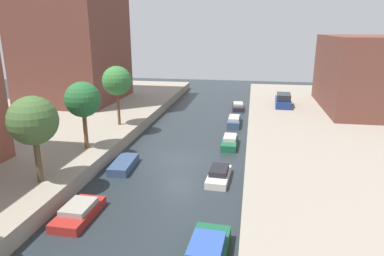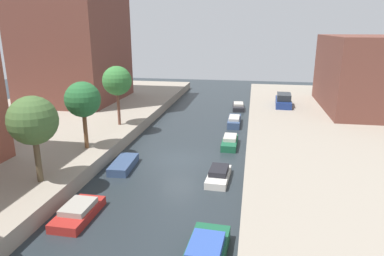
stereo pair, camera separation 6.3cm
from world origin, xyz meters
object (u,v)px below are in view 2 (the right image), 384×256
object	(u,v)px
street_tree_2	(83,100)
moored_boat_left_1	(78,212)
street_tree_1	(33,121)
moored_boat_right_1	(206,252)
parked_car	(283,101)
moored_boat_right_3	(230,142)
moored_boat_right_4	(234,121)
moored_boat_right_5	(238,107)
moored_boat_left_2	(124,164)
moored_boat_right_2	(219,175)
street_tree_3	(117,81)
low_block_right	(373,73)
apartment_tower_far	(72,19)

from	to	relation	value
street_tree_2	moored_boat_left_1	world-z (taller)	street_tree_2
street_tree_1	moored_boat_right_1	world-z (taller)	street_tree_1
moored_boat_left_1	parked_car	bearing A→B (deg)	64.12
parked_car	moored_boat_right_1	world-z (taller)	parked_car
moored_boat_right_3	moored_boat_right_4	xyz separation A→B (m)	(-0.03, 6.84, 0.04)
moored_boat_right_5	moored_boat_right_3	bearing A→B (deg)	-90.18
moored_boat_left_2	moored_boat_right_2	distance (m)	6.94
moored_boat_left_2	moored_boat_right_4	size ratio (longest dim) A/B	0.86
street_tree_2	moored_boat_left_2	size ratio (longest dim) A/B	1.45
street_tree_1	moored_boat_left_2	distance (m)	7.34
street_tree_1	street_tree_3	xyz separation A→B (m)	(0.00, 12.52, 0.40)
low_block_right	moored_boat_right_5	distance (m)	15.21
street_tree_3	moored_boat_left_1	size ratio (longest dim) A/B	1.57
low_block_right	moored_boat_right_5	size ratio (longest dim) A/B	3.99
street_tree_3	moored_boat_left_2	distance (m)	9.53
low_block_right	moored_boat_right_2	xyz separation A→B (m)	(-14.67, -19.29, -4.59)
apartment_tower_far	parked_car	bearing A→B (deg)	2.21
low_block_right	street_tree_2	xyz separation A→B (m)	(-24.79, -17.52, -0.25)
low_block_right	street_tree_2	bearing A→B (deg)	-144.76
moored_boat_right_5	moored_boat_right_1	bearing A→B (deg)	-89.95
moored_boat_left_1	moored_boat_right_2	xyz separation A→B (m)	(6.82, 6.05, 0.01)
street_tree_2	moored_boat_right_5	xyz separation A→B (m)	(10.41, 19.26, -4.35)
moored_boat_left_1	moored_boat_right_2	world-z (taller)	moored_boat_right_2
moored_boat_right_2	moored_boat_right_4	bearing A→B (deg)	89.12
street_tree_2	moored_boat_right_5	size ratio (longest dim) A/B	1.41
moored_boat_right_2	moored_boat_right_3	world-z (taller)	moored_boat_right_3
street_tree_2	moored_boat_right_5	bearing A→B (deg)	61.61
moored_boat_right_5	street_tree_3	bearing A→B (deg)	-129.42
apartment_tower_far	moored_boat_left_1	bearing A→B (deg)	-62.84
apartment_tower_far	moored_boat_right_3	distance (m)	24.86
parked_car	moored_boat_right_1	size ratio (longest dim) A/B	1.29
street_tree_2	parked_car	size ratio (longest dim) A/B	1.05
moored_boat_right_1	moored_boat_right_3	distance (m)	15.24
apartment_tower_far	moored_boat_right_1	distance (m)	34.64
street_tree_1	street_tree_3	size ratio (longest dim) A/B	0.94
moored_boat_right_2	low_block_right	bearing A→B (deg)	52.74
moored_boat_left_2	moored_boat_right_5	bearing A→B (deg)	70.48
parked_car	moored_boat_left_2	distance (m)	22.30
low_block_right	moored_boat_left_2	xyz separation A→B (m)	(-21.57, -18.51, -4.65)
street_tree_3	moored_boat_right_3	world-z (taller)	street_tree_3
street_tree_2	apartment_tower_far	bearing A→B (deg)	119.07
low_block_right	moored_boat_right_1	size ratio (longest dim) A/B	3.81
street_tree_1	moored_boat_left_1	distance (m)	5.77
apartment_tower_far	parked_car	world-z (taller)	apartment_tower_far
moored_boat_right_5	low_block_right	bearing A→B (deg)	-6.90
low_block_right	moored_boat_right_3	distance (m)	19.56
moored_boat_right_4	moored_boat_right_5	bearing A→B (deg)	89.41
moored_boat_right_1	moored_boat_right_2	distance (m)	8.34
street_tree_3	moored_boat_left_1	xyz separation A→B (m)	(3.30, -14.42, -4.73)
parked_car	moored_boat_left_2	bearing A→B (deg)	-123.74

